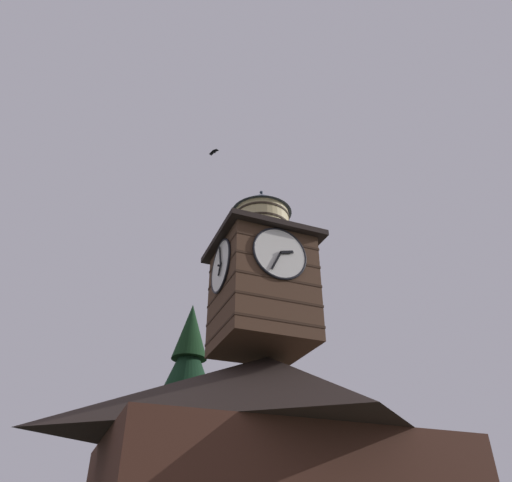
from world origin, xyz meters
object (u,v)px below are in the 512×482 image
at_px(pine_tree_behind, 181,457).
at_px(flying_bird_high, 214,152).
at_px(building_main, 269,470).
at_px(clock_tower, 262,274).
at_px(moon, 283,436).

distance_m(pine_tree_behind, flying_bird_high, 15.07).
height_order(building_main, flying_bird_high, flying_bird_high).
xyz_separation_m(clock_tower, pine_tree_behind, (1.20, -6.86, -6.37)).
bearing_deg(clock_tower, building_main, -128.74).
bearing_deg(flying_bird_high, pine_tree_behind, -98.48).
relative_size(clock_tower, pine_tree_behind, 0.60).
height_order(clock_tower, pine_tree_behind, clock_tower).
relative_size(moon, flying_bird_high, 3.08).
distance_m(building_main, moon, 42.67).
bearing_deg(flying_bird_high, moon, -119.48).
height_order(pine_tree_behind, moon, moon).
bearing_deg(building_main, pine_tree_behind, -74.60).
xyz_separation_m(clock_tower, moon, (-18.75, -38.34, 0.78)).
distance_m(clock_tower, moon, 42.68).
distance_m(pine_tree_behind, moon, 37.94).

